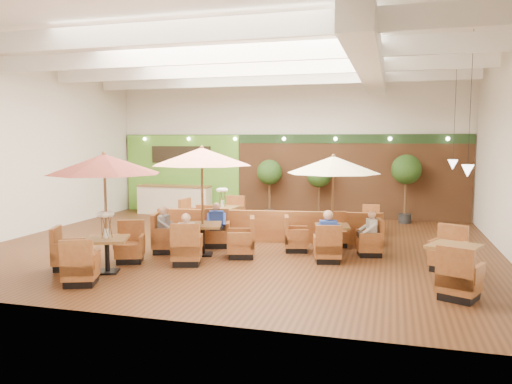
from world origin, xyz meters
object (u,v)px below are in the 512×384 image
(topiary_1, at_px, (319,177))
(table_5, at_px, (369,225))
(table_0, at_px, (102,187))
(table_2, at_px, (333,186))
(diner_3, at_px, (328,231))
(table_1, at_px, (202,182))
(diner_2, at_px, (166,225))
(diner_0, at_px, (187,234))
(diner_1, at_px, (216,220))
(booth_divider, at_px, (267,226))
(table_3, at_px, (214,217))
(service_counter, at_px, (175,200))
(topiary_0, at_px, (269,174))
(topiary_2, at_px, (406,172))
(diner_4, at_px, (370,228))
(table_4, at_px, (453,265))

(topiary_1, bearing_deg, table_5, -54.70)
(table_5, bearing_deg, table_0, -131.76)
(table_2, xyz_separation_m, diner_3, (0.00, -0.97, -1.03))
(table_1, distance_m, diner_2, 1.58)
(table_5, relative_size, diner_0, 2.84)
(diner_0, distance_m, diner_1, 2.11)
(booth_divider, relative_size, table_0, 2.34)
(topiary_1, distance_m, diner_1, 6.07)
(table_3, xyz_separation_m, table_5, (4.96, 0.58, -0.14))
(table_2, height_order, diner_2, table_2)
(topiary_1, distance_m, diner_3, 6.75)
(booth_divider, distance_m, table_1, 2.85)
(service_counter, bearing_deg, diner_2, -67.28)
(topiary_1, xyz_separation_m, diner_1, (-2.08, -5.64, -0.85))
(service_counter, xyz_separation_m, table_3, (2.89, -3.21, -0.11))
(topiary_0, height_order, topiary_2, topiary_2)
(diner_1, bearing_deg, diner_4, 162.68)
(table_0, xyz_separation_m, topiary_1, (3.61, 8.90, -0.35))
(booth_divider, height_order, diner_3, diner_3)
(service_counter, xyz_separation_m, topiary_1, (5.85, 0.20, 1.03))
(topiary_0, xyz_separation_m, diner_2, (-1.20, -6.69, -0.92))
(service_counter, height_order, topiary_2, topiary_2)
(topiary_2, bearing_deg, diner_3, -106.64)
(table_2, height_order, table_4, table_2)
(table_2, distance_m, diner_2, 4.56)
(table_0, distance_m, table_5, 8.42)
(diner_2, bearing_deg, topiary_0, 162.82)
(table_0, height_order, table_1, table_1)
(topiary_0, bearing_deg, table_5, -35.74)
(topiary_1, relative_size, diner_3, 2.55)
(table_1, height_order, table_2, table_1)
(table_3, relative_size, diner_4, 3.94)
(table_5, bearing_deg, diner_3, -101.43)
(table_0, bearing_deg, diner_2, 57.17)
(table_2, relative_size, table_4, 0.89)
(table_0, distance_m, table_4, 7.79)
(table_3, relative_size, topiary_0, 1.28)
(topiary_2, height_order, diner_4, topiary_2)
(table_1, xyz_separation_m, diner_4, (4.22, 1.06, -1.20))
(table_2, distance_m, topiary_1, 5.75)
(booth_divider, distance_m, topiary_2, 6.24)
(table_3, bearing_deg, table_0, -90.84)
(table_2, bearing_deg, diner_1, 167.28)
(diner_2, bearing_deg, diner_1, 127.99)
(table_3, height_order, topiary_0, topiary_0)
(table_2, height_order, diner_3, table_2)
(table_3, distance_m, diner_1, 2.41)
(topiary_2, bearing_deg, diner_0, -124.00)
(table_3, xyz_separation_m, topiary_0, (1.03, 3.41, 1.21))
(table_4, relative_size, topiary_2, 1.22)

